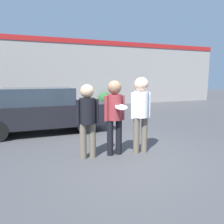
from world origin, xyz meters
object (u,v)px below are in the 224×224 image
object	(u,v)px
person_middle_with_frisbee	(115,111)
person_right	(141,108)
shrub	(105,99)
person_left	(87,115)
parked_car_near	(42,110)

from	to	relation	value
person_middle_with_frisbee	person_right	size ratio (longest dim) A/B	0.96
shrub	person_middle_with_frisbee	bearing A→B (deg)	-107.87
person_left	person_right	world-z (taller)	person_right
person_left	shrub	world-z (taller)	person_left
person_left	shrub	distance (m)	9.77
person_middle_with_frisbee	person_right	xyz separation A→B (m)	(0.65, -0.08, 0.06)
parked_car_near	shrub	distance (m)	7.51
parked_car_near	person_middle_with_frisbee	bearing A→B (deg)	-64.08
person_left	person_right	distance (m)	1.30
parked_car_near	shrub	size ratio (longest dim) A/B	4.64
person_middle_with_frisbee	person_right	world-z (taller)	person_right
person_middle_with_frisbee	shrub	xyz separation A→B (m)	(2.93, 9.10, -0.60)
person_right	shrub	bearing A→B (deg)	76.02
shrub	person_right	bearing A→B (deg)	-103.98
person_left	person_right	bearing A→B (deg)	-4.56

